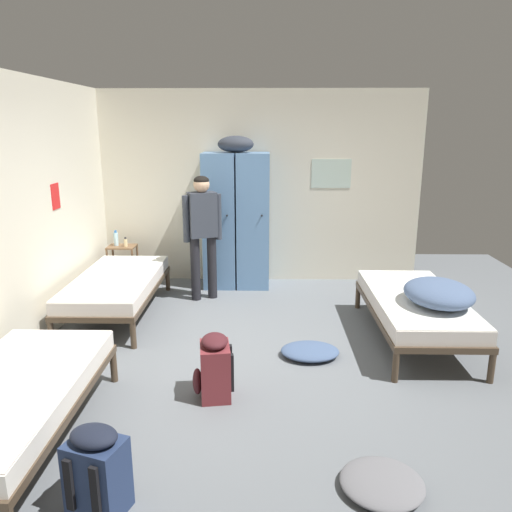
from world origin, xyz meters
name	(u,v)px	position (x,y,z in m)	size (l,w,h in m)	color
ground_plane	(256,355)	(0.00, 0.00, 0.00)	(8.04, 8.04, 0.00)	slate
room_backdrop	(156,202)	(-1.18, 1.21, 1.34)	(4.55, 5.08, 2.69)	beige
locker_bank	(236,218)	(-0.31, 2.23, 0.97)	(0.90, 0.55, 2.07)	#5B84B2
shelf_unit	(123,261)	(-1.92, 2.21, 0.35)	(0.38, 0.30, 0.57)	brown
bed_left_rear	(117,284)	(-1.67, 1.06, 0.38)	(0.90, 1.90, 0.49)	#473828
bed_left_front	(12,397)	(-1.67, -1.46, 0.38)	(0.90, 1.90, 0.49)	#473828
bed_right	(415,305)	(1.67, 0.42, 0.38)	(0.90, 1.90, 0.49)	#473828
bedding_heap	(439,293)	(1.80, 0.15, 0.61)	(0.66, 0.79, 0.24)	slate
person_traveler	(203,226)	(-0.70, 1.65, 0.96)	(0.47, 0.32, 1.60)	black
water_bottle	(116,239)	(-2.00, 2.23, 0.67)	(0.06, 0.06, 0.22)	#B2DBEA
lotion_bottle	(126,242)	(-1.85, 2.17, 0.63)	(0.05, 0.05, 0.13)	beige
backpack_maroon	(214,368)	(-0.33, -0.77, 0.26)	(0.37, 0.35, 0.55)	maroon
backpack_navy	(98,471)	(-0.88, -2.05, 0.26)	(0.38, 0.39, 0.55)	navy
clothes_pile_denim	(310,351)	(0.54, -0.01, 0.05)	(0.57, 0.45, 0.10)	#42567A
clothes_pile_grey	(382,483)	(0.83, -1.86, 0.05)	(0.53, 0.51, 0.10)	slate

